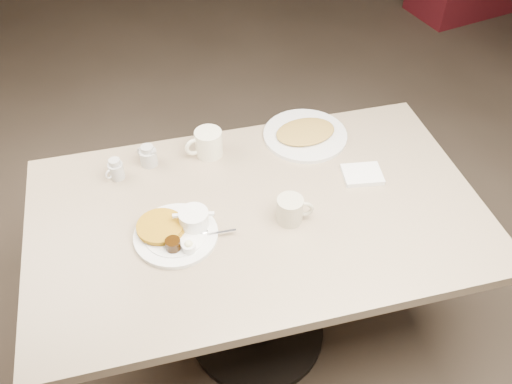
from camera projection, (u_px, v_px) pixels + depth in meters
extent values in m
cube|color=#4C3F33|center=(257.00, 333.00, 2.35)|extent=(7.00, 8.00, 0.02)
cube|color=tan|center=(257.00, 215.00, 1.83)|extent=(1.50, 0.90, 0.04)
cylinder|color=black|center=(257.00, 279.00, 2.08)|extent=(0.14, 0.14, 0.69)
cylinder|color=black|center=(257.00, 330.00, 2.33)|extent=(0.56, 0.56, 0.03)
cylinder|color=white|center=(176.00, 235.00, 1.73)|extent=(0.31, 0.31, 0.01)
cylinder|color=white|center=(176.00, 233.00, 1.72)|extent=(0.23, 0.23, 0.00)
cylinder|color=#BC8713|center=(162.00, 227.00, 1.74)|extent=(0.18, 0.18, 0.01)
cylinder|color=#BC8713|center=(160.00, 226.00, 1.72)|extent=(0.17, 0.17, 0.01)
cylinder|color=white|center=(194.00, 219.00, 1.73)|extent=(0.11, 0.11, 0.05)
cube|color=white|center=(176.00, 216.00, 1.72)|extent=(0.02, 0.01, 0.01)
cube|color=white|center=(211.00, 214.00, 1.73)|extent=(0.02, 0.01, 0.01)
ellipsoid|color=white|center=(190.00, 215.00, 1.73)|extent=(0.05, 0.05, 0.03)
ellipsoid|color=white|center=(198.00, 217.00, 1.72)|extent=(0.04, 0.04, 0.02)
cylinder|color=black|center=(173.00, 245.00, 1.67)|extent=(0.06, 0.06, 0.04)
cylinder|color=white|center=(189.00, 247.00, 1.67)|extent=(0.05, 0.05, 0.03)
ellipsoid|color=#FFFBB6|center=(189.00, 244.00, 1.66)|extent=(0.03, 0.03, 0.02)
cube|color=white|center=(220.00, 232.00, 1.73)|extent=(0.11, 0.01, 0.00)
ellipsoid|color=white|center=(203.00, 232.00, 1.73)|extent=(0.04, 0.03, 0.01)
cylinder|color=beige|center=(290.00, 210.00, 1.76)|extent=(0.10, 0.10, 0.09)
cylinder|color=black|center=(290.00, 201.00, 1.73)|extent=(0.08, 0.08, 0.01)
torus|color=beige|center=(305.00, 209.00, 1.76)|extent=(0.06, 0.02, 0.06)
cube|color=white|center=(362.00, 174.00, 1.93)|extent=(0.15, 0.13, 0.02)
cylinder|color=white|center=(209.00, 143.00, 1.99)|extent=(0.11, 0.11, 0.10)
torus|color=white|center=(194.00, 147.00, 1.98)|extent=(0.07, 0.03, 0.07)
cylinder|color=beige|center=(116.00, 171.00, 1.91)|extent=(0.07, 0.07, 0.06)
cylinder|color=beige|center=(114.00, 162.00, 1.89)|extent=(0.05, 0.05, 0.02)
cone|color=beige|center=(119.00, 160.00, 1.90)|extent=(0.03, 0.03, 0.02)
torus|color=beige|center=(110.00, 174.00, 1.89)|extent=(0.04, 0.03, 0.04)
cylinder|color=#BABAB6|center=(149.00, 157.00, 1.97)|extent=(0.08, 0.08, 0.06)
cylinder|color=#BABAB6|center=(147.00, 149.00, 1.94)|extent=(0.06, 0.06, 0.02)
cone|color=#BABAB6|center=(152.00, 152.00, 1.93)|extent=(0.03, 0.03, 0.02)
torus|color=#BABAB6|center=(142.00, 153.00, 1.98)|extent=(0.04, 0.04, 0.04)
cylinder|color=silver|center=(305.00, 135.00, 2.09)|extent=(0.36, 0.36, 0.01)
ellipsoid|color=#B38F3C|center=(305.00, 132.00, 2.08)|extent=(0.25, 0.20, 0.02)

